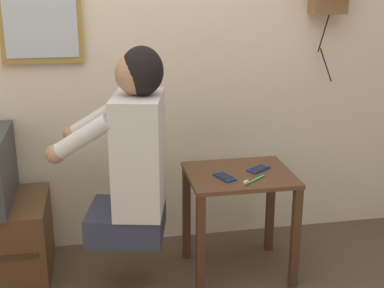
% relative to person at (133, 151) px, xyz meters
% --- Properties ---
extents(wall_back, '(6.80, 0.05, 2.55)m').
position_rel_person_xyz_m(wall_back, '(0.06, 0.53, 0.55)').
color(wall_back, beige).
rests_on(wall_back, ground_plane).
extents(side_table, '(0.53, 0.44, 0.56)m').
position_rel_person_xyz_m(side_table, '(0.54, 0.06, -0.29)').
color(side_table, '#51331E').
rests_on(side_table, ground_plane).
extents(person, '(0.57, 0.46, 0.92)m').
position_rel_person_xyz_m(person, '(0.00, 0.00, 0.00)').
color(person, '#2D3347').
rests_on(person, ground_plane).
extents(wall_mirror, '(0.41, 0.04, 0.62)m').
position_rel_person_xyz_m(wall_mirror, '(-0.41, 0.49, 0.66)').
color(wall_mirror, olive).
extents(cell_phone_held, '(0.10, 0.14, 0.01)m').
position_rel_person_xyz_m(cell_phone_held, '(0.44, 0.00, -0.16)').
color(cell_phone_held, navy).
rests_on(cell_phone_held, side_table).
extents(cell_phone_spare, '(0.14, 0.12, 0.01)m').
position_rel_person_xyz_m(cell_phone_spare, '(0.64, 0.08, -0.16)').
color(cell_phone_spare, navy).
rests_on(cell_phone_spare, side_table).
extents(toothbrush, '(0.13, 0.11, 0.02)m').
position_rel_person_xyz_m(toothbrush, '(0.57, -0.07, -0.16)').
color(toothbrush, '#4CBF66').
rests_on(toothbrush, side_table).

